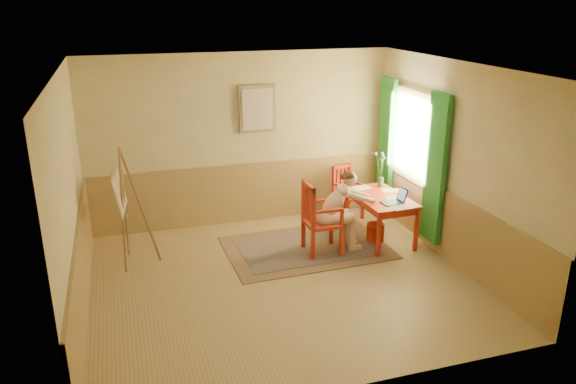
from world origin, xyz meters
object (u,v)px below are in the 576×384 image
object	(u,v)px
table	(381,202)
laptop	(395,200)
chair_left	(319,218)
easel	(122,196)
chair_back	(347,192)
figure	(339,208)

from	to	relation	value
table	laptop	distance (m)	0.35
chair_left	laptop	bearing A→B (deg)	-7.58
laptop	easel	world-z (taller)	easel
laptop	easel	bearing A→B (deg)	170.64
chair_left	easel	world-z (taller)	easel
chair_back	easel	distance (m)	3.77
chair_left	figure	bearing A→B (deg)	-1.32
table	easel	world-z (taller)	easel
chair_back	figure	distance (m)	1.39
figure	laptop	xyz separation A→B (m)	(0.83, -0.14, 0.08)
chair_back	laptop	world-z (taller)	laptop
table	chair_back	distance (m)	1.06
chair_back	figure	bearing A→B (deg)	-118.06
chair_left	figure	xyz separation A→B (m)	(0.30, -0.01, 0.13)
easel	table	bearing A→B (deg)	-4.91
easel	chair_left	bearing A→B (deg)	-10.10
figure	table	bearing A→B (deg)	12.38
easel	figure	bearing A→B (deg)	-9.24
chair_back	easel	xyz separation A→B (m)	(-3.66, -0.72, 0.56)
figure	chair_back	bearing A→B (deg)	61.94
chair_left	easel	distance (m)	2.79
chair_back	laptop	size ratio (longest dim) A/B	2.40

